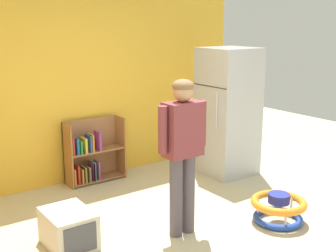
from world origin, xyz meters
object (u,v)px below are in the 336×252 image
standing_person (183,143)px  refrigerator (228,112)px  baby_walker (278,208)px  pet_carrier (69,229)px  bookshelf (91,155)px

standing_person → refrigerator: bearing=33.9°
baby_walker → pet_carrier: pet_carrier is taller
refrigerator → standing_person: bearing=-146.1°
bookshelf → standing_person: (0.07, -1.92, 0.59)m
bookshelf → baby_walker: 2.57m
standing_person → pet_carrier: standing_person is taller
refrigerator → pet_carrier: refrigerator is taller
standing_person → baby_walker: bearing=-21.5°
standing_person → pet_carrier: 1.38m
refrigerator → standing_person: refrigerator is taller
standing_person → baby_walker: standing_person is taller
bookshelf → pet_carrier: (-0.98, -1.49, -0.19)m
refrigerator → bookshelf: size_ratio=2.09×
bookshelf → pet_carrier: 1.79m
standing_person → pet_carrier: size_ratio=2.89×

